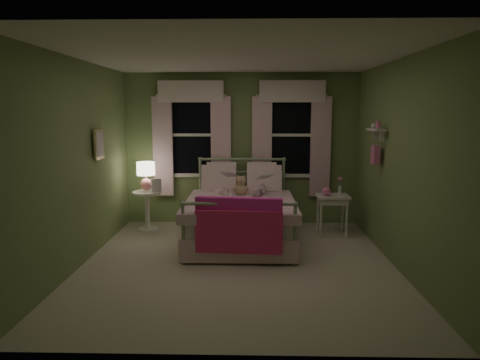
{
  "coord_description": "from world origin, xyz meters",
  "views": [
    {
      "loc": [
        0.15,
        -5.28,
        1.95
      ],
      "look_at": [
        0.01,
        0.62,
        1.0
      ],
      "focal_mm": 32.0,
      "sensor_mm": 36.0,
      "label": 1
    }
  ],
  "objects_px": {
    "bed": "(241,217)",
    "child_right": "(259,176)",
    "child_left": "(223,175)",
    "nightstand_left": "(147,205)",
    "nightstand_right": "(332,201)",
    "teddy_bear": "(241,187)",
    "table_lamp": "(146,173)"
  },
  "relations": [
    {
      "from": "teddy_bear",
      "to": "nightstand_right",
      "type": "xyz_separation_m",
      "value": [
        1.44,
        0.11,
        -0.24
      ]
    },
    {
      "from": "nightstand_right",
      "to": "bed",
      "type": "bearing_deg",
      "value": -165.58
    },
    {
      "from": "child_left",
      "to": "table_lamp",
      "type": "xyz_separation_m",
      "value": [
        -1.28,
        0.19,
        -0.0
      ]
    },
    {
      "from": "bed",
      "to": "teddy_bear",
      "type": "distance_m",
      "value": 0.49
    },
    {
      "from": "nightstand_left",
      "to": "teddy_bear",
      "type": "bearing_deg",
      "value": -12.51
    },
    {
      "from": "nightstand_left",
      "to": "bed",
      "type": "bearing_deg",
      "value": -21.33
    },
    {
      "from": "table_lamp",
      "to": "nightstand_right",
      "type": "distance_m",
      "value": 3.04
    },
    {
      "from": "child_right",
      "to": "nightstand_left",
      "type": "height_order",
      "value": "child_right"
    },
    {
      "from": "nightstand_left",
      "to": "nightstand_right",
      "type": "xyz_separation_m",
      "value": [
        3.0,
        -0.24,
        0.13
      ]
    },
    {
      "from": "teddy_bear",
      "to": "nightstand_left",
      "type": "distance_m",
      "value": 1.64
    },
    {
      "from": "child_right",
      "to": "teddy_bear",
      "type": "relative_size",
      "value": 2.24
    },
    {
      "from": "teddy_bear",
      "to": "table_lamp",
      "type": "xyz_separation_m",
      "value": [
        -1.56,
        0.35,
        0.16
      ]
    },
    {
      "from": "child_right",
      "to": "nightstand_right",
      "type": "bearing_deg",
      "value": -171.86
    },
    {
      "from": "bed",
      "to": "nightstand_left",
      "type": "relative_size",
      "value": 3.13
    },
    {
      "from": "table_lamp",
      "to": "nightstand_right",
      "type": "relative_size",
      "value": 0.73
    },
    {
      "from": "child_right",
      "to": "table_lamp",
      "type": "height_order",
      "value": "child_right"
    },
    {
      "from": "nightstand_left",
      "to": "nightstand_right",
      "type": "height_order",
      "value": "same"
    },
    {
      "from": "teddy_bear",
      "to": "nightstand_left",
      "type": "relative_size",
      "value": 0.5
    },
    {
      "from": "nightstand_left",
      "to": "table_lamp",
      "type": "distance_m",
      "value": 0.54
    },
    {
      "from": "nightstand_right",
      "to": "teddy_bear",
      "type": "bearing_deg",
      "value": -175.75
    },
    {
      "from": "bed",
      "to": "nightstand_right",
      "type": "bearing_deg",
      "value": 14.42
    },
    {
      "from": "bed",
      "to": "child_right",
      "type": "height_order",
      "value": "child_right"
    },
    {
      "from": "child_left",
      "to": "nightstand_left",
      "type": "relative_size",
      "value": 1.2
    },
    {
      "from": "child_left",
      "to": "nightstand_left",
      "type": "height_order",
      "value": "child_left"
    },
    {
      "from": "child_left",
      "to": "child_right",
      "type": "height_order",
      "value": "child_left"
    },
    {
      "from": "teddy_bear",
      "to": "nightstand_left",
      "type": "xyz_separation_m",
      "value": [
        -1.56,
        0.35,
        -0.37
      ]
    },
    {
      "from": "child_left",
      "to": "nightstand_right",
      "type": "xyz_separation_m",
      "value": [
        1.72,
        -0.05,
        -0.41
      ]
    },
    {
      "from": "bed",
      "to": "table_lamp",
      "type": "xyz_separation_m",
      "value": [
        -1.56,
        0.61,
        0.57
      ]
    },
    {
      "from": "bed",
      "to": "nightstand_left",
      "type": "distance_m",
      "value": 1.67
    },
    {
      "from": "nightstand_left",
      "to": "child_right",
      "type": "bearing_deg",
      "value": -5.82
    },
    {
      "from": "nightstand_right",
      "to": "nightstand_left",
      "type": "bearing_deg",
      "value": 175.45
    },
    {
      "from": "child_right",
      "to": "child_left",
      "type": "bearing_deg",
      "value": 10.68
    }
  ]
}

